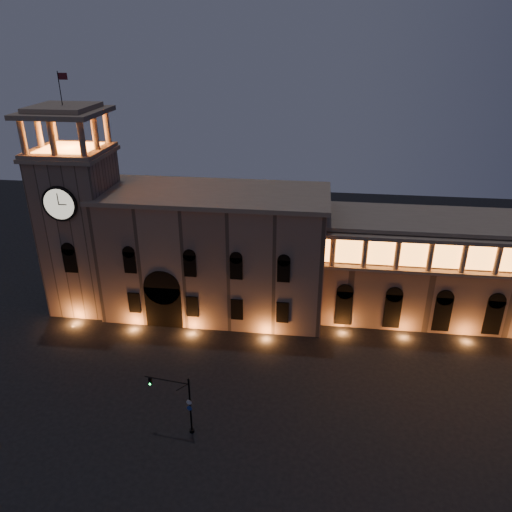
{
  "coord_description": "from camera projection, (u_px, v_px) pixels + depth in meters",
  "views": [
    {
      "loc": [
        11.62,
        -39.8,
        37.37
      ],
      "look_at": [
        4.52,
        16.0,
        11.37
      ],
      "focal_mm": 35.0,
      "sensor_mm": 36.0,
      "label": 1
    }
  ],
  "objects": [
    {
      "name": "traffic_light",
      "position": [
        182.0,
        403.0,
        49.22
      ],
      "size": [
        4.86,
        0.95,
        6.71
      ],
      "rotation": [
        0.0,
        0.0,
        -0.13
      ],
      "color": "black",
      "rests_on": "ground"
    },
    {
      "name": "government_building",
      "position": [
        214.0,
        253.0,
        69.16
      ],
      "size": [
        30.8,
        12.8,
        17.6
      ],
      "color": "#8C6F5B",
      "rests_on": "ground"
    },
    {
      "name": "clock_tower",
      "position": [
        81.0,
        224.0,
        68.84
      ],
      "size": [
        9.8,
        9.8,
        32.4
      ],
      "color": "#8C6F5B",
      "rests_on": "ground"
    },
    {
      "name": "ground",
      "position": [
        195.0,
        414.0,
        52.85
      ],
      "size": [
        160.0,
        160.0,
        0.0
      ],
      "primitive_type": "plane",
      "color": "black",
      "rests_on": "ground"
    },
    {
      "name": "colonnade_wing",
      "position": [
        464.0,
        269.0,
        67.65
      ],
      "size": [
        40.6,
        11.5,
        14.5
      ],
      "color": "#866956",
      "rests_on": "ground"
    }
  ]
}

